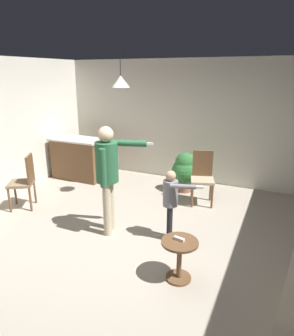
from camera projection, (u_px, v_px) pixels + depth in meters
ground at (126, 247)px, 4.33m from camera, size 7.68×7.68×0.00m
wall_back at (194, 122)px, 6.69m from camera, size 6.40×0.10×2.70m
kitchen_counter at (79, 158)px, 7.06m from camera, size 1.26×0.66×0.95m
side_table_by_couch at (179, 255)px, 3.57m from camera, size 0.44×0.44×0.52m
person_adult at (108, 169)px, 4.44m from camera, size 0.75×0.63×1.67m
person_child at (171, 198)px, 4.36m from camera, size 0.59×0.30×1.08m
dining_chair_by_counter at (25, 180)px, 5.46m from camera, size 0.58×0.58×1.00m
dining_chair_near_wall at (202, 175)px, 5.68m from camera, size 0.53×0.53×1.00m
potted_plant_corner at (185, 170)px, 6.26m from camera, size 0.55×0.55×0.84m
spare_remote_on_table at (179, 239)px, 3.52m from camera, size 0.13×0.06×0.04m
ceiling_light_pendant at (121, 81)px, 5.26m from camera, size 0.32×0.32×0.55m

